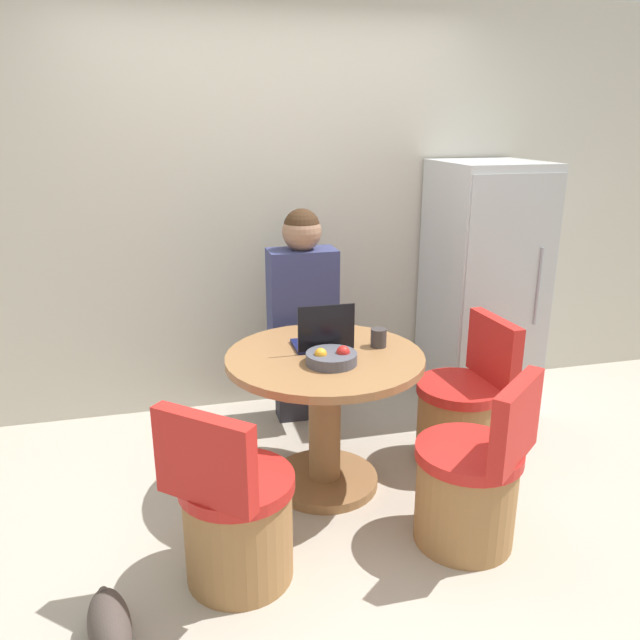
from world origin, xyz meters
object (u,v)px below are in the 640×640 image
object	(u,v)px
person_seated	(301,308)
cat	(110,628)
laptop	(323,338)
chair_near_right_corner	(470,487)
chair_right_side	(461,415)
dining_table	(325,401)
chair_near_left_corner	(236,520)
refrigerator	(482,287)
fruit_bowl	(332,358)

from	to	relation	value
person_seated	cat	size ratio (longest dim) A/B	2.83
person_seated	cat	bearing A→B (deg)	55.97
laptop	cat	distance (m)	1.58
cat	chair_near_right_corner	bearing A→B (deg)	88.75
chair_right_side	cat	size ratio (longest dim) A/B	1.72
dining_table	chair_near_left_corner	world-z (taller)	chair_near_left_corner
chair_near_right_corner	chair_right_side	distance (m)	0.72
refrigerator	laptop	distance (m)	1.43
dining_table	chair_near_left_corner	bearing A→B (deg)	-131.86
fruit_bowl	cat	bearing A→B (deg)	-144.42
chair_near_left_corner	laptop	bearing A→B (deg)	-86.93
dining_table	cat	size ratio (longest dim) A/B	2.05
chair_right_side	refrigerator	bearing A→B (deg)	143.49
dining_table	person_seated	size ratio (longest dim) A/B	0.72
refrigerator	cat	xyz separation A→B (m)	(-2.30, -1.63, -0.71)
chair_right_side	cat	world-z (taller)	chair_right_side
chair_near_left_corner	fruit_bowl	distance (m)	0.86
chair_right_side	person_seated	xyz separation A→B (m)	(-0.76, 0.67, 0.49)
chair_near_left_corner	cat	xyz separation A→B (m)	(-0.50, -0.27, -0.19)
dining_table	laptop	distance (m)	0.32
laptop	cat	world-z (taller)	laptop
cat	chair_near_left_corner	bearing A→B (deg)	107.78
chair_right_side	laptop	xyz separation A→B (m)	(-0.79, 0.04, 0.51)
chair_right_side	chair_near_left_corner	size ratio (longest dim) A/B	1.00
chair_right_side	chair_near_left_corner	distance (m)	1.48
dining_table	fruit_bowl	world-z (taller)	fruit_bowl
fruit_bowl	cat	world-z (taller)	fruit_bowl
chair_near_left_corner	person_seated	bearing A→B (deg)	-71.64
dining_table	chair_near_left_corner	distance (m)	0.83
chair_right_side	laptop	bearing A→B (deg)	-96.11
refrigerator	laptop	world-z (taller)	refrigerator
chair_near_right_corner	laptop	world-z (taller)	laptop
refrigerator	chair_near_left_corner	xyz separation A→B (m)	(-1.80, -1.37, -0.52)
chair_right_side	person_seated	world-z (taller)	person_seated
refrigerator	dining_table	size ratio (longest dim) A/B	1.62
fruit_bowl	person_seated	bearing A→B (deg)	87.55
chair_right_side	laptop	size ratio (longest dim) A/B	2.89
dining_table	fruit_bowl	bearing A→B (deg)	-89.55
refrigerator	chair_near_left_corner	bearing A→B (deg)	-142.84
person_seated	chair_near_right_corner	bearing A→B (deg)	109.85
refrigerator	dining_table	distance (m)	1.52
refrigerator	chair_near_left_corner	distance (m)	2.32
chair_near_left_corner	fruit_bowl	xyz separation A→B (m)	(0.54, 0.47, 0.49)
laptop	fruit_bowl	distance (m)	0.21
refrigerator	dining_table	bearing A→B (deg)	-148.75
chair_near_right_corner	person_seated	bearing A→B (deg)	-110.36
person_seated	laptop	size ratio (longest dim) A/B	4.75
dining_table	refrigerator	bearing A→B (deg)	31.25
chair_near_left_corner	cat	size ratio (longest dim) A/B	1.72
chair_right_side	chair_near_left_corner	world-z (taller)	same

